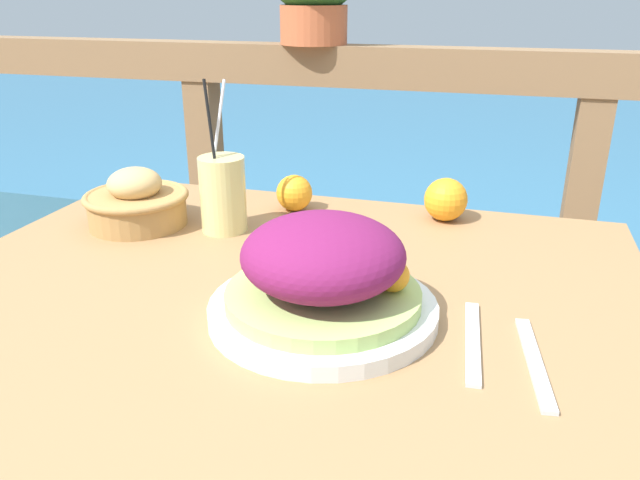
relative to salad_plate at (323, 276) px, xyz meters
name	(u,v)px	position (x,y,z in m)	size (l,w,h in m)	color
patio_table	(273,366)	(-0.08, 0.04, -0.17)	(0.99, 0.85, 0.77)	#997047
railing_fence	(379,172)	(-0.08, 0.77, -0.09)	(2.80, 0.08, 1.03)	brown
sea_backdrop	(454,152)	(-0.08, 3.27, -0.63)	(12.00, 4.00, 0.39)	teal
salad_plate	(323,276)	(0.00, 0.00, 0.00)	(0.28, 0.28, 0.13)	silver
drink_glass	(223,194)	(-0.24, 0.24, 0.01)	(0.08, 0.08, 0.25)	#DBCC7F
bread_basket	(137,202)	(-0.39, 0.22, -0.02)	(0.18, 0.18, 0.10)	#AD7F47
fork	(473,341)	(0.18, -0.01, -0.05)	(0.03, 0.18, 0.00)	silver
knife	(534,361)	(0.25, -0.03, -0.05)	(0.04, 0.18, 0.00)	silver
orange_near_basket	(294,193)	(-0.16, 0.37, -0.02)	(0.07, 0.07, 0.07)	orange
orange_near_glass	(446,199)	(0.11, 0.40, -0.02)	(0.07, 0.07, 0.07)	orange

